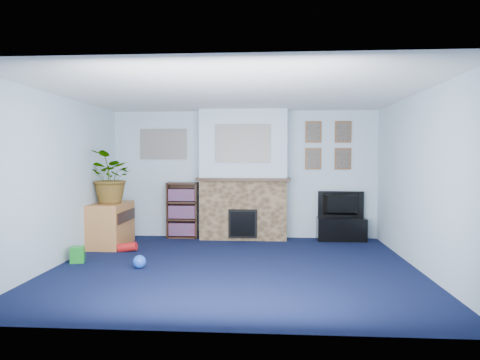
# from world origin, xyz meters

# --- Properties ---
(floor) EXTENTS (5.00, 4.50, 0.01)m
(floor) POSITION_xyz_m (0.00, 0.00, 0.00)
(floor) COLOR #0D1434
(floor) RESTS_ON ground
(ceiling) EXTENTS (5.00, 4.50, 0.01)m
(ceiling) POSITION_xyz_m (0.00, 0.00, 2.40)
(ceiling) COLOR white
(ceiling) RESTS_ON wall_back
(wall_back) EXTENTS (5.00, 0.04, 2.40)m
(wall_back) POSITION_xyz_m (0.00, 2.25, 1.20)
(wall_back) COLOR silver
(wall_back) RESTS_ON ground
(wall_front) EXTENTS (5.00, 0.04, 2.40)m
(wall_front) POSITION_xyz_m (0.00, -2.25, 1.20)
(wall_front) COLOR silver
(wall_front) RESTS_ON ground
(wall_left) EXTENTS (0.04, 4.50, 2.40)m
(wall_left) POSITION_xyz_m (-2.50, 0.00, 1.20)
(wall_left) COLOR silver
(wall_left) RESTS_ON ground
(wall_right) EXTENTS (0.04, 4.50, 2.40)m
(wall_right) POSITION_xyz_m (2.50, 0.00, 1.20)
(wall_right) COLOR silver
(wall_right) RESTS_ON ground
(chimney_breast) EXTENTS (1.72, 0.50, 2.40)m
(chimney_breast) POSITION_xyz_m (0.00, 2.05, 1.18)
(chimney_breast) COLOR brown
(chimney_breast) RESTS_ON ground
(collage_main) EXTENTS (1.00, 0.03, 0.68)m
(collage_main) POSITION_xyz_m (0.00, 1.84, 1.78)
(collage_main) COLOR gray
(collage_main) RESTS_ON chimney_breast
(collage_left) EXTENTS (0.90, 0.03, 0.58)m
(collage_left) POSITION_xyz_m (-1.55, 2.23, 1.78)
(collage_left) COLOR gray
(collage_left) RESTS_ON wall_back
(portrait_tl) EXTENTS (0.30, 0.03, 0.40)m
(portrait_tl) POSITION_xyz_m (1.30, 2.23, 2.00)
(portrait_tl) COLOR brown
(portrait_tl) RESTS_ON wall_back
(portrait_tr) EXTENTS (0.30, 0.03, 0.40)m
(portrait_tr) POSITION_xyz_m (1.85, 2.23, 2.00)
(portrait_tr) COLOR brown
(portrait_tr) RESTS_ON wall_back
(portrait_bl) EXTENTS (0.30, 0.03, 0.40)m
(portrait_bl) POSITION_xyz_m (1.30, 2.23, 1.50)
(portrait_bl) COLOR brown
(portrait_bl) RESTS_ON wall_back
(portrait_br) EXTENTS (0.30, 0.03, 0.40)m
(portrait_br) POSITION_xyz_m (1.85, 2.23, 1.50)
(portrait_br) COLOR brown
(portrait_br) RESTS_ON wall_back
(tv_stand) EXTENTS (0.88, 0.37, 0.42)m
(tv_stand) POSITION_xyz_m (1.80, 2.03, 0.23)
(tv_stand) COLOR black
(tv_stand) RESTS_ON ground
(television) EXTENTS (0.84, 0.15, 0.48)m
(television) POSITION_xyz_m (1.80, 2.05, 0.66)
(television) COLOR black
(television) RESTS_ON tv_stand
(bookshelf) EXTENTS (0.58, 0.28, 1.05)m
(bookshelf) POSITION_xyz_m (-1.16, 2.11, 0.50)
(bookshelf) COLOR #311C11
(bookshelf) RESTS_ON ground
(sideboard) EXTENTS (0.53, 0.96, 0.74)m
(sideboard) POSITION_xyz_m (-2.24, 1.26, 0.35)
(sideboard) COLOR #B7713A
(sideboard) RESTS_ON ground
(potted_plant) EXTENTS (1.08, 1.07, 0.90)m
(potted_plant) POSITION_xyz_m (-2.19, 1.21, 1.20)
(potted_plant) COLOR #26661E
(potted_plant) RESTS_ON sideboard
(mantel_clock) EXTENTS (0.11, 0.07, 0.16)m
(mantel_clock) POSITION_xyz_m (-0.02, 2.00, 1.22)
(mantel_clock) COLOR gold
(mantel_clock) RESTS_ON chimney_breast
(mantel_candle) EXTENTS (0.05, 0.05, 0.17)m
(mantel_candle) POSITION_xyz_m (0.25, 2.00, 1.23)
(mantel_candle) COLOR #B2BFC6
(mantel_candle) RESTS_ON chimney_breast
(mantel_teddy) EXTENTS (0.14, 0.14, 0.14)m
(mantel_teddy) POSITION_xyz_m (-0.53, 2.00, 1.22)
(mantel_teddy) COLOR gray
(mantel_teddy) RESTS_ON chimney_breast
(mantel_can) EXTENTS (0.05, 0.05, 0.11)m
(mantel_can) POSITION_xyz_m (0.77, 2.00, 1.21)
(mantel_can) COLOR #198C26
(mantel_can) RESTS_ON chimney_breast
(green_crate) EXTENTS (0.42, 0.35, 0.31)m
(green_crate) POSITION_xyz_m (-2.21, 1.00, 0.14)
(green_crate) COLOR #198C26
(green_crate) RESTS_ON ground
(toy_ball) EXTENTS (0.18, 0.18, 0.18)m
(toy_ball) POSITION_xyz_m (-1.30, -0.17, 0.09)
(toy_ball) COLOR blue
(toy_ball) RESTS_ON ground
(toy_block) EXTENTS (0.24, 0.24, 0.23)m
(toy_block) POSITION_xyz_m (-2.30, 0.10, 0.11)
(toy_block) COLOR #198C26
(toy_block) RESTS_ON ground
(toy_tube) EXTENTS (0.32, 0.14, 0.18)m
(toy_tube) POSITION_xyz_m (-1.81, 0.85, 0.07)
(toy_tube) COLOR red
(toy_tube) RESTS_ON ground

